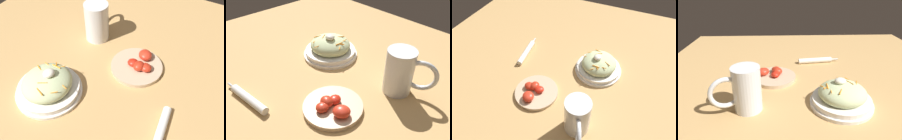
# 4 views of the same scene
# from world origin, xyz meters

# --- Properties ---
(ground_plane) EXTENTS (1.43, 1.43, 0.00)m
(ground_plane) POSITION_xyz_m (0.00, 0.00, 0.00)
(ground_plane) COLOR tan
(salad_plate) EXTENTS (0.22, 0.22, 0.10)m
(salad_plate) POSITION_xyz_m (0.09, -0.18, 0.03)
(salad_plate) COLOR white
(salad_plate) RESTS_ON ground_plane
(beer_mug) EXTENTS (0.16, 0.10, 0.15)m
(beer_mug) POSITION_xyz_m (-0.23, -0.19, 0.07)
(beer_mug) COLOR white
(beer_mug) RESTS_ON ground_plane
(napkin_roll) EXTENTS (0.21, 0.05, 0.03)m
(napkin_roll) POSITION_xyz_m (0.05, 0.19, 0.01)
(napkin_roll) COLOR white
(napkin_roll) RESTS_ON ground_plane
(tomato_plate) EXTENTS (0.18, 0.18, 0.05)m
(tomato_plate) POSITION_xyz_m (-0.15, 0.03, 0.01)
(tomato_plate) COLOR #D1B28E
(tomato_plate) RESTS_ON ground_plane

